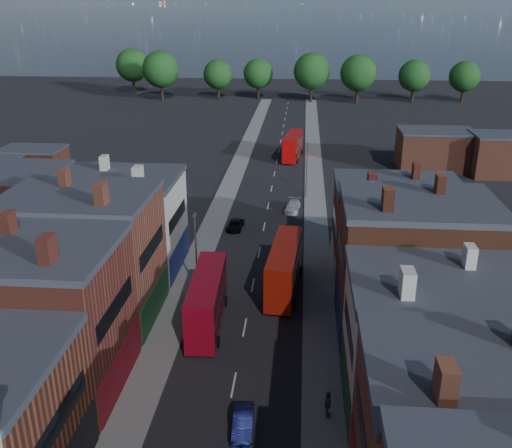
% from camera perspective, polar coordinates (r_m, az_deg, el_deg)
% --- Properties ---
extents(pavement_west, '(3.00, 200.00, 0.12)m').
position_cam_1_polar(pavement_west, '(74.15, -4.09, 0.48)').
color(pavement_west, gray).
rests_on(pavement_west, ground).
extents(pavement_east, '(3.00, 200.00, 0.12)m').
position_cam_1_polar(pavement_east, '(73.35, 6.00, 0.18)').
color(pavement_east, gray).
rests_on(pavement_east, ground).
extents(lamp_post_2, '(0.25, 0.70, 8.12)m').
position_cam_1_polar(lamp_post_2, '(53.94, -6.03, -2.41)').
color(lamp_post_2, slate).
rests_on(lamp_post_2, ground).
extents(lamp_post_3, '(0.25, 0.70, 8.12)m').
position_cam_1_polar(lamp_post_3, '(81.40, 5.11, 5.78)').
color(lamp_post_3, slate).
rests_on(lamp_post_3, ground).
extents(bus_0, '(3.03, 10.76, 4.61)m').
position_cam_1_polar(bus_0, '(49.47, -4.92, -7.53)').
color(bus_0, '#A0091B').
rests_on(bus_0, ground).
extents(bus_1, '(3.37, 11.03, 4.69)m').
position_cam_1_polar(bus_1, '(55.02, 2.87, -4.31)').
color(bus_1, '#B0180A').
rests_on(bus_1, ground).
extents(bus_2, '(3.48, 10.58, 4.48)m').
position_cam_1_polar(bus_2, '(103.53, 3.70, 7.84)').
color(bus_2, '#B20807').
rests_on(bus_2, ground).
extents(car_1, '(1.48, 3.82, 1.24)m').
position_cam_1_polar(car_1, '(39.44, -1.30, -19.21)').
color(car_1, navy).
rests_on(car_1, ground).
extents(car_2, '(2.05, 4.02, 1.09)m').
position_cam_1_polar(car_2, '(70.74, -2.10, -0.10)').
color(car_2, black).
rests_on(car_2, ground).
extents(car_3, '(2.30, 4.65, 1.30)m').
position_cam_1_polar(car_3, '(77.07, 3.70, 1.77)').
color(car_3, silver).
rests_on(car_3, ground).
extents(ped_3, '(0.59, 1.19, 1.98)m').
position_cam_1_polar(ped_3, '(40.33, 7.20, -17.44)').
color(ped_3, '#57524A').
rests_on(ped_3, pavement_east).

